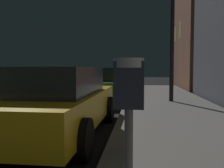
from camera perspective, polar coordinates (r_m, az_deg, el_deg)
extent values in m
cube|color=#232838|center=(1.58, 3.90, -0.23)|extent=(0.19, 0.11, 0.30)
cylinder|color=#999EA5|center=(1.58, 3.92, 4.85)|extent=(0.19, 0.19, 0.06)
cube|color=black|center=(1.58, 1.88, 1.23)|extent=(0.01, 0.08, 0.11)
cube|color=gold|center=(5.40, -12.00, -5.37)|extent=(1.78, 4.59, 0.64)
cube|color=#1E2328|center=(5.21, -12.57, 0.71)|extent=(1.54, 2.51, 0.56)
cylinder|color=black|center=(7.05, -14.85, -5.30)|extent=(0.23, 0.66, 0.66)
cylinder|color=black|center=(6.60, -0.73, -5.78)|extent=(0.23, 0.66, 0.66)
cylinder|color=black|center=(3.88, -6.62, -12.48)|extent=(0.23, 0.66, 0.66)
cube|color=#19592D|center=(10.96, -2.57, -0.79)|extent=(1.82, 4.37, 0.64)
cube|color=#1E2328|center=(10.91, -2.59, 2.24)|extent=(1.60, 2.11, 0.56)
cylinder|color=black|center=(12.47, -5.78, -1.38)|extent=(0.22, 0.66, 0.66)
cylinder|color=black|center=(12.23, 2.65, -1.47)|extent=(0.22, 0.66, 0.66)
cylinder|color=black|center=(9.85, -9.05, -2.72)|extent=(0.22, 0.66, 0.66)
cylinder|color=black|center=(9.54, 1.64, -2.89)|extent=(0.22, 0.66, 0.66)
cylinder|color=black|center=(9.83, 13.59, 9.52)|extent=(0.16, 0.16, 4.58)
cube|color=#F2D17F|center=(18.13, 15.39, 11.87)|extent=(0.06, 0.90, 1.20)
cube|color=#F2D17F|center=(20.38, 14.35, 11.00)|extent=(0.06, 0.90, 1.20)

